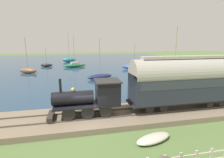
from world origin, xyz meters
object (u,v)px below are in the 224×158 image
Objects in this scene: passenger_coach at (184,80)px; sailboat_blue at (134,67)px; steam_locomotive at (93,96)px; beached_dinghy at (153,138)px; sailboat_brown at (28,71)px; rowboat_near_shore at (145,95)px; sailboat_black at (47,65)px; sailboat_teal at (69,60)px; sailboat_green at (75,65)px; sailboat_red at (173,81)px; sailboat_navy at (100,76)px.

sailboat_blue is at bearing -9.04° from passenger_coach.
sailboat_blue is (26.11, -12.77, -1.60)m from steam_locomotive.
passenger_coach is 7.10m from beached_dinghy.
sailboat_brown reaches higher than rowboat_near_shore.
steam_locomotive is 2.61× the size of rowboat_near_shore.
rowboat_near_shore is at bearing -144.28° from sailboat_black.
sailboat_brown is 3.29× the size of rowboat_near_shore.
passenger_coach is 47.47m from sailboat_teal.
sailboat_blue is 24.20m from sailboat_brown.
sailboat_green reaches higher than rowboat_near_shore.
steam_locomotive is at bearing 42.00° from beached_dinghy.
sailboat_teal is (45.92, 3.16, -1.49)m from steam_locomotive.
sailboat_green is (7.56, 14.26, -0.11)m from sailboat_blue.
rowboat_near_shore is at bearing -52.77° from steam_locomotive.
steam_locomotive is at bearing -132.51° from sailboat_brown.
sailboat_teal is (36.64, 16.40, -0.04)m from sailboat_red.
sailboat_green is at bearing -29.30° from sailboat_brown.
sailboat_black is 0.73× the size of sailboat_navy.
beached_dinghy is (-4.13, 4.90, -3.05)m from passenger_coach.
steam_locomotive is 1.14× the size of sailboat_black.
sailboat_navy is 2.43× the size of beached_dinghy.
sailboat_teal is (19.81, 15.93, 0.11)m from sailboat_blue.
sailboat_red is at bearing -100.56° from sailboat_brown.
sailboat_red is at bearing -155.96° from sailboat_teal.
sailboat_black is at bearing 53.43° from sailboat_green.
passenger_coach is 26.56m from sailboat_blue.
sailboat_navy reaches higher than passenger_coach.
steam_locomotive is 29.11m from sailboat_blue.
sailboat_green is (7.42, -9.94, -0.05)m from sailboat_brown.
sailboat_teal is at bearing 67.04° from sailboat_blue.
sailboat_red is 0.98× the size of sailboat_teal.
steam_locomotive is 0.67× the size of sailboat_red.
sailboat_teal reaches higher than sailboat_brown.
sailboat_brown reaches higher than sailboat_navy.
sailboat_brown is at bearing 26.50° from beached_dinghy.
sailboat_brown is 0.90× the size of sailboat_green.
beached_dinghy is at bearing 162.89° from sailboat_red.
sailboat_navy is at bearing 176.67° from sailboat_green.
sailboat_navy reaches higher than steam_locomotive.
sailboat_navy is 0.79× the size of sailboat_teal.
sailboat_red is 29.95m from sailboat_brown.
beached_dinghy is at bearing 130.11° from passenger_coach.
sailboat_black reaches higher than beached_dinghy.
sailboat_brown reaches higher than sailboat_blue.
sailboat_green is (-12.25, -1.67, -0.22)m from sailboat_teal.
sailboat_black is (36.10, 9.01, -1.82)m from steam_locomotive.
rowboat_near_shore is at bearing 15.50° from passenger_coach.
steam_locomotive is 0.95× the size of sailboat_blue.
sailboat_black is at bearing 14.01° from steam_locomotive.
sailboat_blue is (8.96, -9.73, 0.17)m from sailboat_navy.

